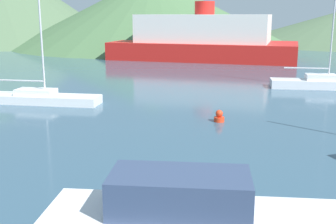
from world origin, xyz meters
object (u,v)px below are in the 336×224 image
at_px(sailboat_outer, 320,82).
at_px(buoy_marker, 219,117).
at_px(sailboat_inner, 36,97).
at_px(ferry_distant, 204,39).

height_order(sailboat_outer, buoy_marker, sailboat_outer).
distance_m(sailboat_inner, ferry_distant, 30.23).
height_order(sailboat_outer, ferry_distant, sailboat_outer).
xyz_separation_m(sailboat_inner, buoy_marker, (11.52, -4.22, -0.14)).
xyz_separation_m(sailboat_inner, sailboat_outer, (20.02, 6.63, 0.08)).
height_order(sailboat_inner, sailboat_outer, sailboat_outer).
distance_m(ferry_distant, buoy_marker, 32.14).
bearing_deg(sailboat_inner, ferry_distant, 73.71).
bearing_deg(ferry_distant, sailboat_inner, -99.18).
bearing_deg(sailboat_inner, buoy_marker, -13.82).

